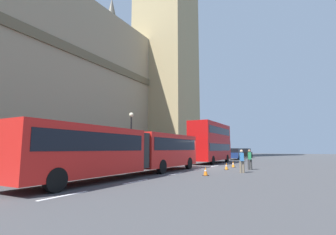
# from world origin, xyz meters

# --- Properties ---
(ground_plane) EXTENTS (160.00, 160.00, 0.00)m
(ground_plane) POSITION_xyz_m (0.00, 0.00, 0.00)
(ground_plane) COLOR #424244
(lane_centre_marking) EXTENTS (29.80, 0.16, 0.01)m
(lane_centre_marking) POSITION_xyz_m (-1.90, 0.00, 0.01)
(lane_centre_marking) COLOR silver
(lane_centre_marking) RESTS_ON ground_plane
(articulated_bus) EXTENTS (16.33, 2.54, 2.90)m
(articulated_bus) POSITION_xyz_m (-8.83, 1.99, 1.75)
(articulated_bus) COLOR red
(articulated_bus) RESTS_ON ground_plane
(double_decker_bus) EXTENTS (9.40, 2.54, 4.90)m
(double_decker_bus) POSITION_xyz_m (7.51, 2.00, 2.71)
(double_decker_bus) COLOR #B20F0F
(double_decker_bus) RESTS_ON ground_plane
(sedan_lead) EXTENTS (4.40, 1.86, 1.85)m
(sedan_lead) POSITION_xyz_m (19.90, 1.89, 0.91)
(sedan_lead) COLOR navy
(sedan_lead) RESTS_ON ground_plane
(sedan_trailing) EXTENTS (4.40, 1.86, 1.85)m
(sedan_trailing) POSITION_xyz_m (28.10, 1.80, 0.91)
(sedan_trailing) COLOR black
(sedan_trailing) RESTS_ON ground_plane
(traffic_cone_west) EXTENTS (0.36, 0.36, 0.58)m
(traffic_cone_west) POSITION_xyz_m (-6.53, -2.29, 0.28)
(traffic_cone_west) COLOR black
(traffic_cone_west) RESTS_ON ground_plane
(traffic_cone_middle) EXTENTS (0.36, 0.36, 0.58)m
(traffic_cone_middle) POSITION_xyz_m (-1.27, -2.25, 0.28)
(traffic_cone_middle) COLOR black
(traffic_cone_middle) RESTS_ON ground_plane
(traffic_cone_east) EXTENTS (0.36, 0.36, 0.58)m
(traffic_cone_east) POSITION_xyz_m (1.70, -2.11, 0.28)
(traffic_cone_east) COLOR black
(traffic_cone_east) RESTS_ON ground_plane
(street_lamp) EXTENTS (0.44, 0.44, 5.27)m
(street_lamp) POSITION_xyz_m (-2.99, 6.50, 3.06)
(street_lamp) COLOR black
(street_lamp) RESTS_ON ground_plane
(pedestrian_near_cones) EXTENTS (0.46, 0.37, 1.69)m
(pedestrian_near_cones) POSITION_xyz_m (-3.42, -3.99, 0.91)
(pedestrian_near_cones) COLOR #726651
(pedestrian_near_cones) RESTS_ON ground_plane
(pedestrian_by_kerb) EXTENTS (0.45, 0.35, 1.69)m
(pedestrian_by_kerb) POSITION_xyz_m (-0.32, -4.00, 0.91)
(pedestrian_by_kerb) COLOR #333333
(pedestrian_by_kerb) RESTS_ON ground_plane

